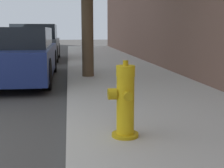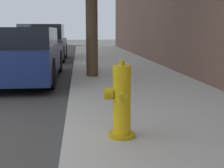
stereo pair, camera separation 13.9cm
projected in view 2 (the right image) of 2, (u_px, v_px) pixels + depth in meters
sidewalk_slab at (204, 149)px, 3.17m from camera, size 2.88×40.00×0.12m
fire_hydrant at (121, 102)px, 3.30m from camera, size 0.33×0.34×0.82m
parked_car_near at (23, 55)px, 7.85m from camera, size 1.75×4.52×1.32m
parked_car_mid at (43, 43)px, 13.14m from camera, size 1.87×3.87×1.49m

